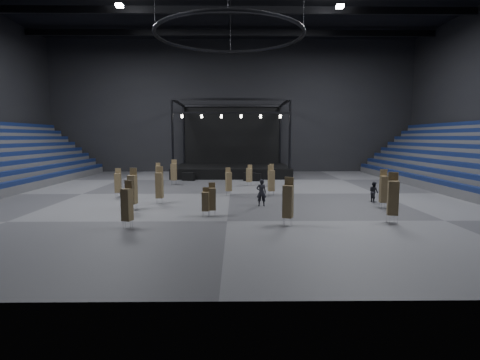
{
  "coord_description": "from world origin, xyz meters",
  "views": [
    {
      "loc": [
        0.5,
        -31.42,
        4.75
      ],
      "look_at": [
        0.84,
        -2.0,
        1.4
      ],
      "focal_mm": 28.0,
      "sensor_mm": 36.0,
      "label": 1
    }
  ],
  "objects_px": {
    "chair_stack_9": "(288,201)",
    "chair_stack_5": "(271,180)",
    "chair_stack_4": "(158,172)",
    "chair_stack_13": "(118,182)",
    "flight_case_mid": "(255,177)",
    "chair_stack_0": "(271,175)",
    "chair_stack_3": "(174,172)",
    "crew_member": "(374,192)",
    "chair_stack_8": "(133,189)",
    "chair_stack_10": "(393,197)",
    "chair_stack_2": "(212,198)",
    "chair_stack_1": "(206,201)",
    "chair_stack_7": "(132,192)",
    "chair_stack_14": "(384,188)",
    "chair_stack_11": "(249,175)",
    "chair_stack_12": "(127,204)",
    "chair_stack_6": "(229,181)",
    "flight_case_right": "(250,177)",
    "man_center": "(261,193)",
    "stage": "(232,163)",
    "flight_case_left": "(189,177)",
    "chair_stack_15": "(159,185)"
  },
  "relations": [
    {
      "from": "chair_stack_9",
      "to": "chair_stack_5",
      "type": "bearing_deg",
      "value": 110.22
    },
    {
      "from": "chair_stack_4",
      "to": "chair_stack_13",
      "type": "bearing_deg",
      "value": -102.62
    },
    {
      "from": "flight_case_mid",
      "to": "chair_stack_0",
      "type": "bearing_deg",
      "value": -72.5
    },
    {
      "from": "chair_stack_3",
      "to": "crew_member",
      "type": "bearing_deg",
      "value": -29.0
    },
    {
      "from": "chair_stack_8",
      "to": "chair_stack_10",
      "type": "bearing_deg",
      "value": -3.0
    },
    {
      "from": "chair_stack_2",
      "to": "chair_stack_0",
      "type": "bearing_deg",
      "value": 63.63
    },
    {
      "from": "chair_stack_3",
      "to": "crew_member",
      "type": "xyz_separation_m",
      "value": [
        16.5,
        -10.4,
        -0.58
      ]
    },
    {
      "from": "chair_stack_1",
      "to": "chair_stack_5",
      "type": "relative_size",
      "value": 0.7
    },
    {
      "from": "chair_stack_5",
      "to": "crew_member",
      "type": "xyz_separation_m",
      "value": [
        7.33,
        -3.05,
        -0.53
      ]
    },
    {
      "from": "chair_stack_0",
      "to": "chair_stack_7",
      "type": "xyz_separation_m",
      "value": [
        -10.34,
        -11.78,
        0.04
      ]
    },
    {
      "from": "flight_case_mid",
      "to": "chair_stack_7",
      "type": "height_order",
      "value": "chair_stack_7"
    },
    {
      "from": "chair_stack_0",
      "to": "chair_stack_14",
      "type": "relative_size",
      "value": 0.83
    },
    {
      "from": "chair_stack_10",
      "to": "chair_stack_11",
      "type": "height_order",
      "value": "chair_stack_10"
    },
    {
      "from": "chair_stack_11",
      "to": "chair_stack_12",
      "type": "height_order",
      "value": "chair_stack_12"
    },
    {
      "from": "chair_stack_6",
      "to": "chair_stack_7",
      "type": "relative_size",
      "value": 1.05
    },
    {
      "from": "flight_case_right",
      "to": "chair_stack_5",
      "type": "distance_m",
      "value": 10.63
    },
    {
      "from": "chair_stack_2",
      "to": "chair_stack_6",
      "type": "relative_size",
      "value": 0.88
    },
    {
      "from": "chair_stack_14",
      "to": "man_center",
      "type": "distance_m",
      "value": 8.23
    },
    {
      "from": "chair_stack_9",
      "to": "chair_stack_1",
      "type": "bearing_deg",
      "value": 174.16
    },
    {
      "from": "chair_stack_2",
      "to": "chair_stack_8",
      "type": "relative_size",
      "value": 0.73
    },
    {
      "from": "flight_case_mid",
      "to": "chair_stack_3",
      "type": "distance_m",
      "value": 8.97
    },
    {
      "from": "chair_stack_8",
      "to": "stage",
      "type": "bearing_deg",
      "value": 86.04
    },
    {
      "from": "chair_stack_6",
      "to": "chair_stack_13",
      "type": "height_order",
      "value": "chair_stack_13"
    },
    {
      "from": "chair_stack_9",
      "to": "chair_stack_6",
      "type": "bearing_deg",
      "value": 128.52
    },
    {
      "from": "chair_stack_2",
      "to": "chair_stack_4",
      "type": "height_order",
      "value": "chair_stack_4"
    },
    {
      "from": "chair_stack_4",
      "to": "flight_case_left",
      "type": "bearing_deg",
      "value": 24.85
    },
    {
      "from": "chair_stack_7",
      "to": "man_center",
      "type": "relative_size",
      "value": 1.16
    },
    {
      "from": "chair_stack_10",
      "to": "chair_stack_14",
      "type": "bearing_deg",
      "value": 89.8
    },
    {
      "from": "stage",
      "to": "chair_stack_7",
      "type": "bearing_deg",
      "value": -105.4
    },
    {
      "from": "flight_case_left",
      "to": "chair_stack_8",
      "type": "distance_m",
      "value": 16.97
    },
    {
      "from": "man_center",
      "to": "chair_stack_8",
      "type": "bearing_deg",
      "value": 8.06
    },
    {
      "from": "flight_case_left",
      "to": "chair_stack_11",
      "type": "xyz_separation_m",
      "value": [
        6.56,
        -4.53,
        0.66
      ]
    },
    {
      "from": "chair_stack_2",
      "to": "chair_stack_5",
      "type": "bearing_deg",
      "value": 54.1
    },
    {
      "from": "chair_stack_4",
      "to": "chair_stack_12",
      "type": "height_order",
      "value": "chair_stack_12"
    },
    {
      "from": "crew_member",
      "to": "chair_stack_11",
      "type": "bearing_deg",
      "value": 30.42
    },
    {
      "from": "chair_stack_0",
      "to": "chair_stack_6",
      "type": "xyz_separation_m",
      "value": [
        -4.08,
        -5.88,
        0.05
      ]
    },
    {
      "from": "chair_stack_8",
      "to": "man_center",
      "type": "relative_size",
      "value": 1.47
    },
    {
      "from": "flight_case_left",
      "to": "chair_stack_9",
      "type": "bearing_deg",
      "value": -69.27
    },
    {
      "from": "chair_stack_1",
      "to": "chair_stack_8",
      "type": "xyz_separation_m",
      "value": [
        -4.95,
        2.11,
        0.46
      ]
    },
    {
      "from": "chair_stack_7",
      "to": "chair_stack_8",
      "type": "distance_m",
      "value": 0.36
    },
    {
      "from": "chair_stack_8",
      "to": "flight_case_right",
      "type": "bearing_deg",
      "value": 74.32
    },
    {
      "from": "chair_stack_0",
      "to": "chair_stack_5",
      "type": "relative_size",
      "value": 0.87
    },
    {
      "from": "chair_stack_15",
      "to": "man_center",
      "type": "relative_size",
      "value": 1.42
    },
    {
      "from": "flight_case_left",
      "to": "chair_stack_2",
      "type": "xyz_separation_m",
      "value": [
        3.79,
        -18.7,
        0.61
      ]
    },
    {
      "from": "chair_stack_3",
      "to": "chair_stack_1",
      "type": "bearing_deg",
      "value": -70.7
    },
    {
      "from": "chair_stack_2",
      "to": "crew_member",
      "type": "height_order",
      "value": "chair_stack_2"
    },
    {
      "from": "man_center",
      "to": "flight_case_right",
      "type": "bearing_deg",
      "value": -89.99
    },
    {
      "from": "chair_stack_6",
      "to": "chair_stack_12",
      "type": "distance_m",
      "value": 12.2
    },
    {
      "from": "flight_case_mid",
      "to": "chair_stack_15",
      "type": "bearing_deg",
      "value": -118.74
    },
    {
      "from": "man_center",
      "to": "flight_case_left",
      "type": "bearing_deg",
      "value": -66.6
    }
  ]
}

